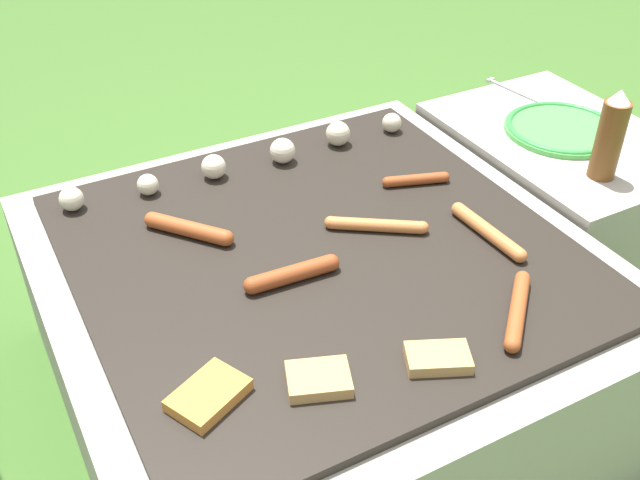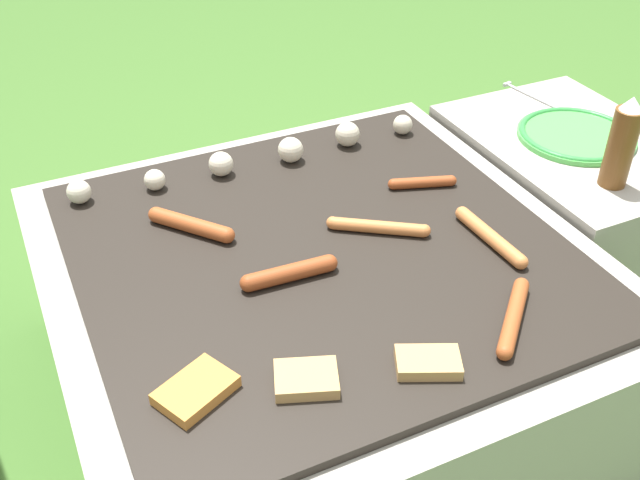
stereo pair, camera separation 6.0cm
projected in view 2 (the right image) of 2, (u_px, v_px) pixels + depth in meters
ground_plane at (320, 394)px, 1.62m from camera, size 14.00×14.00×0.00m
grill at (320, 327)px, 1.51m from camera, size 0.99×0.99×0.39m
side_ledge at (563, 210)px, 1.85m from camera, size 0.43×0.60×0.39m
sausage_front_center at (289, 273)px, 1.31m from camera, size 0.18×0.04×0.03m
sausage_mid_left at (378, 227)px, 1.43m from camera, size 0.17×0.12×0.02m
sausage_back_center at (490, 237)px, 1.40m from camera, size 0.03×0.20×0.03m
sausage_mid_right at (422, 182)px, 1.56m from camera, size 0.14×0.06×0.02m
sausage_back_right at (191, 225)px, 1.43m from camera, size 0.13×0.15×0.03m
sausage_back_left at (513, 317)px, 1.22m from camera, size 0.15×0.15×0.03m
bread_slice_center at (428, 362)px, 1.14m from camera, size 0.12×0.10×0.02m
bread_slice_right at (306, 379)px, 1.11m from camera, size 0.11×0.10×0.02m
bread_slice_left at (196, 390)px, 1.10m from camera, size 0.13×0.12×0.02m
mushroom_row at (263, 154)px, 1.63m from camera, size 0.79×0.08×0.06m
plate_colorful at (576, 135)px, 1.74m from camera, size 0.27×0.27×0.02m
condiment_bottle at (622, 144)px, 1.52m from camera, size 0.06×0.06×0.20m
fork_utensil at (534, 97)px, 1.91m from camera, size 0.05×0.22×0.01m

